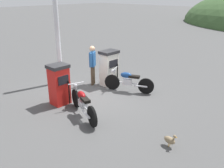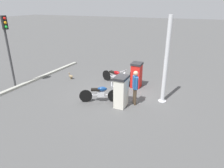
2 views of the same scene
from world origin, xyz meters
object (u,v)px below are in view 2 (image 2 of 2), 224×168
Objects in this scene: motorcycle_near_pump at (116,76)px; canopy_support_pole at (166,63)px; roadside_traffic_light at (7,41)px; attendant_person at (135,85)px; wandering_duck at (71,76)px; fuel_pump_near at (136,75)px; fuel_pump_far at (121,91)px; motorcycle_far_pump at (100,93)px.

canopy_support_pole is at bearing 155.77° from motorcycle_near_pump.
attendant_person is at bearing -175.38° from roadside_traffic_light.
wandering_duck is at bearing -9.16° from canopy_support_pole.
fuel_pump_near reaches higher than wandering_duck.
motorcycle_near_pump is (1.34, -0.06, -0.30)m from fuel_pump_near.
fuel_pump_near is 1.38m from motorcycle_near_pump.
roadside_traffic_light is at bearing 46.15° from wandering_duck.
fuel_pump_far is at bearing 90.00° from fuel_pump_near.
attendant_person is at bearing 130.14° from motorcycle_near_pump.
roadside_traffic_light is (6.71, 2.78, 2.02)m from fuel_pump_near.
fuel_pump_near reaches higher than motorcycle_near_pump.
motorcycle_far_pump is 0.47× the size of roadside_traffic_light.
wandering_duck is at bearing -34.58° from motorcycle_far_pump.
motorcycle_near_pump is 0.51× the size of roadside_traffic_light.
motorcycle_near_pump is at bearing -63.71° from fuel_pump_far.
fuel_pump_far reaches higher than motorcycle_far_pump.
motorcycle_near_pump is 3.00m from attendant_person.
motorcycle_near_pump is at bearing -2.49° from fuel_pump_near.
attendant_person is (-1.90, 2.25, 0.54)m from motorcycle_near_pump.
roadside_traffic_light reaches higher than attendant_person.
wandering_duck is 6.53m from canopy_support_pole.
canopy_support_pole is at bearing -156.89° from motorcycle_far_pump.
wandering_duck is 0.10× the size of canopy_support_pole.
fuel_pump_far is 2.56m from canopy_support_pole.
fuel_pump_far is 3.67× the size of wandering_duck.
fuel_pump_near is at bearing -157.49° from roadside_traffic_light.
attendant_person reaches higher than motorcycle_near_pump.
motorcycle_near_pump reaches higher than motorcycle_far_pump.
canopy_support_pole is at bearing -144.07° from fuel_pump_far.
attendant_person is 7.50m from roadside_traffic_light.
motorcycle_near_pump is (1.34, -2.72, -0.32)m from fuel_pump_far.
roadside_traffic_light reaches higher than wandering_duck.
roadside_traffic_light is at bearing 4.62° from attendant_person.
motorcycle_far_pump is 3.56m from canopy_support_pole.
fuel_pump_far is at bearing 177.16° from motorcycle_far_pump.
fuel_pump_near is 3.57× the size of wandering_duck.
wandering_duck is (4.38, 0.36, -0.56)m from fuel_pump_near.
fuel_pump_near is 0.37× the size of roadside_traffic_light.
fuel_pump_far is at bearing 39.90° from attendant_person.
fuel_pump_near is 7.54m from roadside_traffic_light.
fuel_pump_near is 4.43m from wandering_duck.
fuel_pump_far is 0.79× the size of motorcycle_far_pump.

